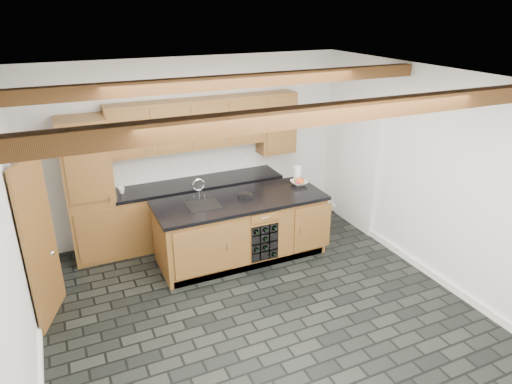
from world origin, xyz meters
TOP-DOWN VIEW (x-y plane):
  - ground at (0.00, 0.00)m, footprint 5.00×5.00m
  - room_shell at (-0.09, 0.53)m, footprint 5.01×5.00m
  - back_cabinetry at (-0.38, 2.24)m, footprint 3.65×0.62m
  - island at (0.31, 1.28)m, footprint 2.48×0.96m
  - faucet at (-0.25, 1.33)m, footprint 0.45×0.40m
  - kitchen_scale at (0.39, 1.32)m, footprint 0.23×0.16m
  - fruit_bowl at (1.34, 1.43)m, footprint 0.27×0.27m
  - fruit_cluster at (1.34, 1.43)m, footprint 0.16×0.17m
  - paper_towel at (1.42, 1.63)m, footprint 0.12×0.12m
  - mug at (-1.21, 2.21)m, footprint 0.12×0.12m

SIDE VIEW (x-z plane):
  - ground at x=0.00m, z-range 0.00..0.00m
  - island at x=0.31m, z-range 0.00..0.93m
  - kitchen_scale at x=0.39m, z-range 0.93..0.99m
  - fruit_bowl at x=1.34m, z-range 0.93..0.99m
  - faucet at x=-0.25m, z-range 0.79..1.14m
  - mug at x=-1.21m, z-range 0.93..1.02m
  - back_cabinetry at x=-0.38m, z-range -0.12..2.08m
  - fruit_cluster at x=1.34m, z-range 0.96..1.03m
  - paper_towel at x=1.42m, z-range 0.93..1.16m
  - room_shell at x=-0.09m, z-range -0.97..4.03m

